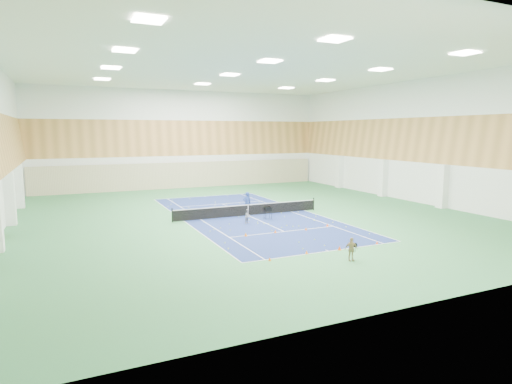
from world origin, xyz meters
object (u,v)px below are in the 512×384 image
at_px(child_apron, 351,249).
at_px(child_court, 248,216).
at_px(coach, 247,203).
at_px(tennis_net, 248,209).
at_px(ball_cart, 268,213).

bearing_deg(child_apron, child_court, 107.36).
xyz_separation_m(coach, child_court, (-1.39, -3.41, -0.40)).
height_order(child_court, child_apron, child_apron).
xyz_separation_m(tennis_net, child_apron, (0.07, -13.92, 0.09)).
distance_m(coach, ball_cart, 2.65).
bearing_deg(ball_cart, tennis_net, 124.18).
bearing_deg(tennis_net, ball_cart, -64.18).
bearing_deg(child_apron, coach, 100.30).
xyz_separation_m(coach, child_apron, (-0.09, -14.52, -0.31)).
bearing_deg(child_court, coach, 34.69).
xyz_separation_m(tennis_net, ball_cart, (0.92, -1.89, -0.06)).
bearing_deg(coach, child_court, 70.01).
relative_size(tennis_net, child_apron, 9.93).
distance_m(coach, child_court, 3.70).
bearing_deg(tennis_net, coach, 75.40).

